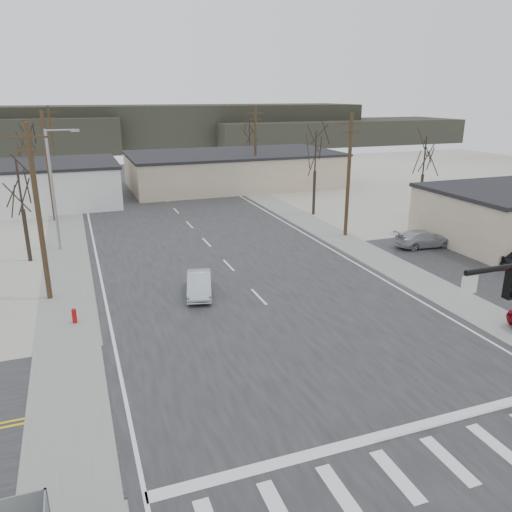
{
  "coord_description": "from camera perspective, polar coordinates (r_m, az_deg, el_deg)",
  "views": [
    {
      "loc": [
        -9.49,
        -17.35,
        11.39
      ],
      "look_at": [
        -0.2,
        7.93,
        2.6
      ],
      "focal_mm": 35.0,
      "sensor_mm": 36.0,
      "label": 1
    }
  ],
  "objects": [
    {
      "name": "upole_left_d",
      "position": [
        69.65,
        -22.24,
        11.69
      ],
      "size": [
        2.2,
        0.3,
        10.0
      ],
      "color": "#41311E",
      "rests_on": "ground"
    },
    {
      "name": "upole_right_b",
      "position": [
        61.38,
        -0.08,
        12.31
      ],
      "size": [
        2.2,
        0.3,
        10.0
      ],
      "color": "#41311E",
      "rests_on": "ground"
    },
    {
      "name": "upole_right_a",
      "position": [
        41.57,
        10.54,
        9.24
      ],
      "size": [
        2.2,
        0.3,
        10.0
      ],
      "color": "#41311E",
      "rests_on": "ground"
    },
    {
      "name": "sidewalk_right",
      "position": [
        43.9,
        7.83,
        2.91
      ],
      "size": [
        3.0,
        90.0,
        0.06
      ],
      "primitive_type": "cube",
      "color": "gray",
      "rests_on": "ground"
    },
    {
      "name": "building_left_far",
      "position": [
        58.43,
        -26.53,
        7.19
      ],
      "size": [
        22.3,
        12.3,
        4.5
      ],
      "color": "silver",
      "rests_on": "ground"
    },
    {
      "name": "cross_road",
      "position": [
        22.81,
        7.53,
        -12.0
      ],
      "size": [
        90.0,
        10.0,
        0.04
      ],
      "primitive_type": "cube",
      "color": "black",
      "rests_on": "ground"
    },
    {
      "name": "upole_left_c",
      "position": [
        49.77,
        -22.66,
        9.59
      ],
      "size": [
        2.2,
        0.3,
        10.0
      ],
      "color": "#41311E",
      "rests_on": "ground"
    },
    {
      "name": "tree_left_near",
      "position": [
        38.01,
        -25.39,
        7.01
      ],
      "size": [
        3.3,
        3.3,
        7.35
      ],
      "color": "#31261E",
      "rests_on": "ground"
    },
    {
      "name": "main_road",
      "position": [
        35.58,
        -3.63,
        -0.6
      ],
      "size": [
        18.0,
        110.0,
        0.05
      ],
      "primitive_type": "cube",
      "color": "black",
      "rests_on": "ground"
    },
    {
      "name": "car_far_b",
      "position": [
        70.32,
        -12.09,
        8.96
      ],
      "size": [
        2.86,
        4.3,
        1.36
      ],
      "primitive_type": "imported",
      "rotation": [
        0.0,
        0.0,
        -0.35
      ],
      "color": "black",
      "rests_on": "main_road"
    },
    {
      "name": "streetlight_main",
      "position": [
        39.87,
        -22.0,
        7.68
      ],
      "size": [
        2.4,
        0.25,
        9.0
      ],
      "color": "gray",
      "rests_on": "ground"
    },
    {
      "name": "tree_left_far",
      "position": [
        63.71,
        -24.73,
        11.87
      ],
      "size": [
        3.96,
        3.96,
        8.82
      ],
      "color": "#31261E",
      "rests_on": "ground"
    },
    {
      "name": "upole_left_b",
      "position": [
        30.06,
        -23.64,
        4.71
      ],
      "size": [
        2.2,
        0.3,
        10.0
      ],
      "color": "#41311E",
      "rests_on": "ground"
    },
    {
      "name": "tree_lot",
      "position": [
        50.73,
        18.69,
        10.57
      ],
      "size": [
        3.52,
        3.52,
        7.84
      ],
      "color": "#31261E",
      "rests_on": "ground"
    },
    {
      "name": "car_far_a",
      "position": [
        60.99,
        -8.88,
        7.8
      ],
      "size": [
        2.02,
        4.79,
        1.38
      ],
      "primitive_type": "imported",
      "rotation": [
        0.0,
        0.0,
        3.12
      ],
      "color": "black",
      "rests_on": "main_road"
    },
    {
      "name": "sidewalk_left",
      "position": [
        39.05,
        -20.89,
        -0.06
      ],
      "size": [
        3.0,
        90.0,
        0.06
      ],
      "primitive_type": "cube",
      "color": "gray",
      "rests_on": "ground"
    },
    {
      "name": "car_parked_dark_b",
      "position": [
        43.87,
        26.18,
        2.04
      ],
      "size": [
        4.03,
        2.05,
        1.27
      ],
      "primitive_type": "imported",
      "rotation": [
        0.0,
        0.0,
        1.76
      ],
      "color": "black",
      "rests_on": "parking_lot"
    },
    {
      "name": "car_parked_silver",
      "position": [
        40.74,
        18.58,
        1.88
      ],
      "size": [
        4.63,
        2.22,
        1.3
      ],
      "primitive_type": "imported",
      "rotation": [
        0.0,
        0.0,
        1.48
      ],
      "color": "#92979B",
      "rests_on": "parking_lot"
    },
    {
      "name": "hill_center",
      "position": [
        116.17,
        -8.24,
        14.49
      ],
      "size": [
        80.0,
        18.0,
        9.0
      ],
      "primitive_type": "cube",
      "color": "#333026",
      "rests_on": "ground"
    },
    {
      "name": "tree_right_far",
      "position": [
        73.77,
        -0.75,
        13.55
      ],
      "size": [
        3.52,
        3.52,
        7.84
      ],
      "color": "#31261E",
      "rests_on": "ground"
    },
    {
      "name": "sedan_crossing",
      "position": [
        29.62,
        -6.51,
        -3.21
      ],
      "size": [
        2.28,
        4.17,
        1.3
      ],
      "primitive_type": "imported",
      "rotation": [
        0.0,
        0.0,
        -0.24
      ],
      "color": "#ACB4B7",
      "rests_on": "main_road"
    },
    {
      "name": "tree_right_mid",
      "position": [
        48.91,
        6.82,
        11.54
      ],
      "size": [
        3.74,
        3.74,
        8.33
      ],
      "color": "#31261E",
      "rests_on": "ground"
    },
    {
      "name": "building_right_far",
      "position": [
        65.03,
        -2.57,
        9.89
      ],
      "size": [
        26.3,
        14.3,
        4.3
      ],
      "color": "#C6B497",
      "rests_on": "ground"
    },
    {
      "name": "ground",
      "position": [
        22.82,
        7.53,
        -12.04
      ],
      "size": [
        140.0,
        140.0,
        0.0
      ],
      "primitive_type": "plane",
      "color": "silver",
      "rests_on": "ground"
    },
    {
      "name": "hill_right",
      "position": [
        123.03,
        9.06,
        13.83
      ],
      "size": [
        60.0,
        18.0,
        5.5
      ],
      "primitive_type": "cube",
      "color": "#333026",
      "rests_on": "ground"
    },
    {
      "name": "fire_hydrant",
      "position": [
        27.62,
        -20.05,
        -6.43
      ],
      "size": [
        0.24,
        0.24,
        0.87
      ],
      "color": "#A50C0C",
      "rests_on": "ground"
    }
  ]
}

